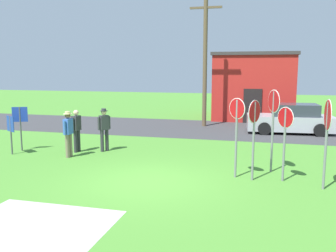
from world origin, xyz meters
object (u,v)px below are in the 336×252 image
stop_sign_rear_right (273,116)px  person_in_dark_shirt (68,131)px  utility_pole (205,60)px  stop_sign_tallest (327,127)px  stop_sign_rear_left (237,125)px  parked_car_on_street (291,120)px  stop_sign_leaning_left (254,127)px  person_with_sunhat (77,128)px  person_in_teal (104,126)px  info_panel_middle (11,128)px  info_panel_leftmost (20,121)px  stop_sign_leaning_right (285,132)px

stop_sign_rear_right → person_in_dark_shirt: 7.40m
utility_pole → stop_sign_tallest: 11.77m
utility_pole → stop_sign_rear_left: utility_pole is taller
parked_car_on_street → stop_sign_leaning_left: (-1.65, -8.97, 0.94)m
parked_car_on_street → person_with_sunhat: bearing=-141.4°
person_in_teal → info_panel_middle: size_ratio=1.16×
stop_sign_tallest → info_panel_leftmost: bearing=169.1°
parked_car_on_street → person_in_dark_shirt: person_in_dark_shirt is taller
person_with_sunhat → stop_sign_leaning_right: bearing=-14.3°
stop_sign_leaning_right → person_in_dark_shirt: 7.77m
person_with_sunhat → info_panel_leftmost: bearing=-171.1°
stop_sign_leaning_right → utility_pole: bearing=111.6°
person_with_sunhat → parked_car_on_street: bearing=38.6°
person_in_dark_shirt → info_panel_middle: size_ratio=1.16×
stop_sign_rear_left → person_in_dark_shirt: size_ratio=1.41×
stop_sign_leaning_left → stop_sign_rear_right: (0.55, 1.09, 0.18)m
person_in_dark_shirt → person_in_teal: (0.87, 1.27, 0.03)m
person_in_dark_shirt → stop_sign_tallest: bearing=-10.6°
stop_sign_rear_right → info_panel_leftmost: bearing=176.1°
utility_pole → person_in_dark_shirt: 9.99m
stop_sign_rear_left → person_in_teal: bearing=156.5°
utility_pole → stop_sign_leaning_left: size_ratio=3.02×
stop_sign_leaning_left → person_in_teal: (-5.93, 2.52, -0.61)m
utility_pole → stop_sign_leaning_left: utility_pole is taller
person_with_sunhat → stop_sign_rear_right: bearing=-7.9°
stop_sign_rear_right → stop_sign_leaning_right: stop_sign_rear_right is taller
parked_car_on_street → stop_sign_rear_right: 8.03m
stop_sign_tallest → stop_sign_rear_right: stop_sign_rear_right is taller
stop_sign_leaning_right → person_with_sunhat: bearing=165.7°
stop_sign_tallest → person_in_teal: 8.40m
stop_sign_rear_left → stop_sign_leaning_left: bearing=-17.9°
stop_sign_leaning_left → stop_sign_tallest: size_ratio=0.96×
info_panel_middle → stop_sign_rear_right: bearing=0.0°
stop_sign_leaning_right → person_with_sunhat: size_ratio=1.31×
parked_car_on_street → stop_sign_leaning_left: size_ratio=1.84×
utility_pole → info_panel_middle: (-6.11, -8.99, -2.78)m
stop_sign_leaning_left → stop_sign_tallest: (1.93, -0.38, 0.11)m
stop_sign_rear_left → stop_sign_rear_right: 1.43m
person_in_teal → parked_car_on_street: bearing=40.4°
stop_sign_rear_left → stop_sign_tallest: (2.44, -0.55, 0.12)m
stop_sign_leaning_left → person_with_sunhat: (-6.93, 2.12, -0.67)m
stop_sign_leaning_left → stop_sign_tallest: stop_sign_tallest is taller
stop_sign_leaning_right → person_with_sunhat: 8.07m
utility_pole → info_panel_leftmost: bearing=-126.6°
person_in_dark_shirt → info_panel_leftmost: bearing=168.0°
info_panel_middle → stop_sign_leaning_left: bearing=-6.7°
stop_sign_rear_right → person_in_dark_shirt: stop_sign_rear_right is taller
utility_pole → info_panel_middle: utility_pole is taller
stop_sign_rear_right → parked_car_on_street: bearing=82.1°
info_panel_leftmost → stop_sign_leaning_left: bearing=-10.8°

